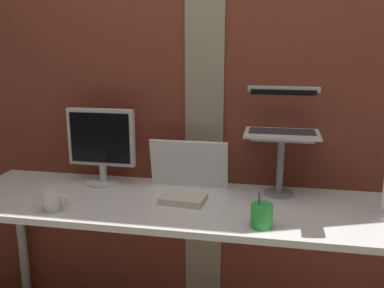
{
  "coord_description": "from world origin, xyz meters",
  "views": [
    {
      "loc": [
        0.27,
        -1.73,
        1.51
      ],
      "look_at": [
        -0.1,
        0.18,
        1.03
      ],
      "focal_mm": 40.33,
      "sensor_mm": 36.0,
      "label": 1
    }
  ],
  "objects_px": {
    "whiteboard_panel": "(189,164)",
    "coffee_mug": "(52,200)",
    "laptop": "(282,120)",
    "pen_cup": "(262,215)",
    "monitor": "(101,142)"
  },
  "relations": [
    {
      "from": "laptop",
      "to": "pen_cup",
      "type": "height_order",
      "value": "laptop"
    },
    {
      "from": "monitor",
      "to": "laptop",
      "type": "relative_size",
      "value": 1.13
    },
    {
      "from": "pen_cup",
      "to": "coffee_mug",
      "type": "height_order",
      "value": "pen_cup"
    },
    {
      "from": "monitor",
      "to": "coffee_mug",
      "type": "bearing_deg",
      "value": -100.96
    },
    {
      "from": "monitor",
      "to": "whiteboard_panel",
      "type": "relative_size",
      "value": 1.0
    },
    {
      "from": "laptop",
      "to": "coffee_mug",
      "type": "xyz_separation_m",
      "value": [
        -0.96,
        -0.46,
        -0.3
      ]
    },
    {
      "from": "whiteboard_panel",
      "to": "coffee_mug",
      "type": "xyz_separation_m",
      "value": [
        -0.52,
        -0.41,
        -0.07
      ]
    },
    {
      "from": "laptop",
      "to": "coffee_mug",
      "type": "height_order",
      "value": "laptop"
    },
    {
      "from": "whiteboard_panel",
      "to": "coffee_mug",
      "type": "relative_size",
      "value": 3.25
    },
    {
      "from": "whiteboard_panel",
      "to": "laptop",
      "type": "bearing_deg",
      "value": 5.86
    },
    {
      "from": "laptop",
      "to": "pen_cup",
      "type": "distance_m",
      "value": 0.55
    },
    {
      "from": "laptop",
      "to": "monitor",
      "type": "bearing_deg",
      "value": -175.5
    },
    {
      "from": "whiteboard_panel",
      "to": "pen_cup",
      "type": "relative_size",
      "value": 2.45
    },
    {
      "from": "laptop",
      "to": "pen_cup",
      "type": "relative_size",
      "value": 2.17
    },
    {
      "from": "coffee_mug",
      "to": "monitor",
      "type": "bearing_deg",
      "value": 79.04
    }
  ]
}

